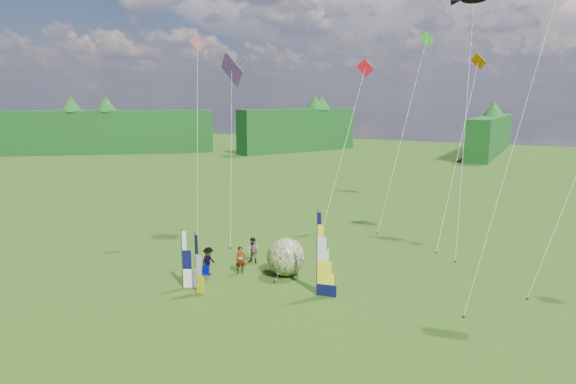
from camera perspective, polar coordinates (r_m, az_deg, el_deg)
The scene contains 18 objects.
ground at distance 25.86m, azimuth -2.25°, elevation -13.70°, with size 220.00×220.00×0.00m, color #3A5216.
treeline_ring at distance 24.51m, azimuth -2.31°, elevation -5.13°, with size 210.00×210.00×8.00m, color #144D17, non-canonical shape.
feather_banner_main at distance 27.73m, azimuth 3.24°, elevation -6.93°, with size 1.26×0.10×4.63m, color #0A0C35, non-canonical shape.
side_banner_left at distance 28.74m, azimuth -10.23°, elevation -7.84°, with size 0.92×0.10×3.30m, color yellow, non-canonical shape.
side_banner_far at distance 29.58m, azimuth -11.67°, elevation -7.37°, with size 0.98×0.10×3.30m, color white, non-canonical shape.
bol_inflatable at distance 31.10m, azimuth -0.24°, elevation -7.23°, with size 2.31×2.31×2.31m, color #000071.
spectator_a at distance 31.69m, azimuth -5.30°, elevation -7.53°, with size 0.61×0.40×1.68m, color #66594C.
spectator_b at distance 33.49m, azimuth -3.87°, elevation -6.50°, with size 0.83×0.41×1.71m, color #66594C.
spectator_c at distance 31.62m, azimuth -8.84°, elevation -7.60°, with size 1.12×0.41×1.73m, color #66594C.
spectator_d at distance 32.15m, azimuth -1.71°, elevation -7.39°, with size 0.88×0.36×1.50m, color #66594C.
camp_chair at distance 30.75m, azimuth -9.37°, elevation -8.94°, with size 0.53×0.53×0.92m, color #020663, non-canonical shape.
kite_whale at distance 40.03m, azimuth 19.20°, elevation 8.88°, with size 4.43×14.72×19.85m, color black, non-canonical shape.
kite_rainbow_delta at distance 39.23m, azimuth -6.37°, elevation 5.99°, with size 8.44×10.84×15.23m, color #E33956, non-canonical shape.
kite_parafoil at distance 28.08m, azimuth 24.65°, elevation 9.29°, with size 7.22×10.28×20.95m, color #C83F1E, non-canonical shape.
small_kite_red at distance 39.59m, azimuth 6.15°, elevation 5.26°, with size 2.72×10.36×14.16m, color red, non-canonical shape.
small_kite_orange at distance 39.59m, azimuth 18.45°, elevation 4.99°, with size 3.03×9.84×14.44m, color #E36B00, non-canonical shape.
small_kite_pink at distance 36.13m, azimuth -10.05°, elevation 5.84°, with size 5.94×7.74×15.62m, color #E66186, non-canonical shape.
small_kite_green at distance 45.02m, azimuth 12.77°, elevation 7.48°, with size 2.96×12.74×17.01m, color green, non-canonical shape.
Camera 1 is at (11.90, -20.41, 10.51)m, focal length 32.00 mm.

